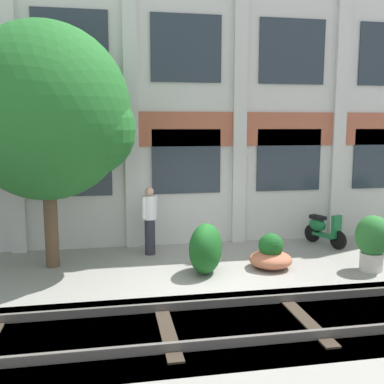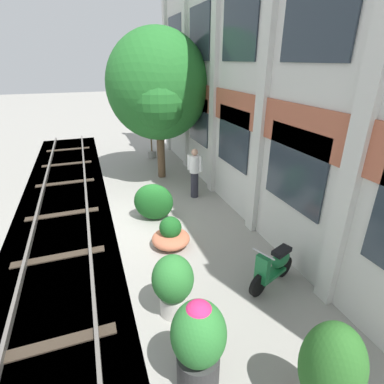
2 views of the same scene
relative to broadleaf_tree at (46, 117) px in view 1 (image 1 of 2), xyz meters
The scene contains 9 objects.
ground_plane 4.97m from the broadleaf_tree, 23.07° to the right, with size 80.00×80.00×0.00m, color gray.
apartment_facade 3.76m from the broadleaf_tree, 26.16° to the left, with size 14.73×0.64×7.84m.
rail_tracks 6.09m from the broadleaf_tree, 47.73° to the right, with size 22.37×2.80×0.43m.
broadleaf_tree is the anchor object (origin of this frame).
potted_plant_ribbed_drum 7.67m from the broadleaf_tree, 12.51° to the right, with size 0.76×0.76×1.24m.
potted_plant_wide_bowl 5.85m from the broadleaf_tree, 11.63° to the right, with size 0.97×0.97×0.80m.
scooter_near_curb 7.58m from the broadleaf_tree, ahead, with size 0.71×1.32×0.98m.
resident_by_doorway 3.41m from the broadleaf_tree, 14.23° to the left, with size 0.41×0.40×1.70m.
topiary_hedge 4.51m from the broadleaf_tree, 17.96° to the right, with size 1.15×0.70×1.10m, color #19561E.
Camera 1 is at (-1.99, -8.90, 3.20)m, focal length 42.00 mm.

